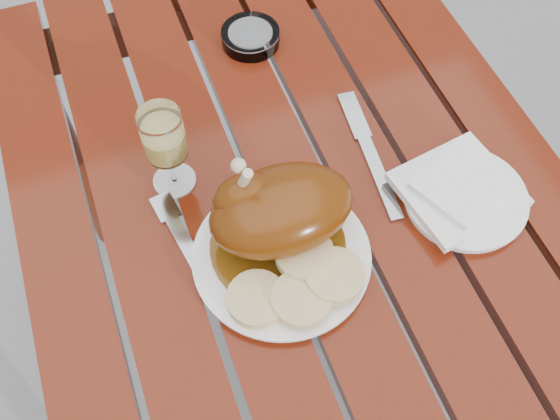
% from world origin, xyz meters
% --- Properties ---
extents(ground, '(60.00, 60.00, 0.00)m').
position_xyz_m(ground, '(0.00, 0.00, 0.00)').
color(ground, slate).
rests_on(ground, ground).
extents(table, '(0.80, 1.20, 0.75)m').
position_xyz_m(table, '(0.00, 0.00, 0.38)').
color(table, maroon).
rests_on(table, ground).
extents(dinner_plate, '(0.26, 0.26, 0.02)m').
position_xyz_m(dinner_plate, '(-0.06, -0.05, 0.76)').
color(dinner_plate, white).
rests_on(dinner_plate, table).
extents(roast_duck, '(0.21, 0.19, 0.14)m').
position_xyz_m(roast_duck, '(-0.05, -0.01, 0.82)').
color(roast_duck, '#5B350A').
rests_on(roast_duck, dinner_plate).
extents(bread_dumplings, '(0.18, 0.14, 0.03)m').
position_xyz_m(bread_dumplings, '(-0.05, -0.11, 0.78)').
color(bread_dumplings, '#D3B780').
rests_on(bread_dumplings, dinner_plate).
extents(wine_glass, '(0.07, 0.07, 0.15)m').
position_xyz_m(wine_glass, '(-0.16, 0.13, 0.83)').
color(wine_glass, '#E6D468').
rests_on(wine_glass, table).
extents(side_plate, '(0.24, 0.24, 0.01)m').
position_xyz_m(side_plate, '(0.22, -0.06, 0.76)').
color(side_plate, white).
rests_on(side_plate, table).
extents(napkin, '(0.18, 0.17, 0.01)m').
position_xyz_m(napkin, '(0.21, -0.05, 0.77)').
color(napkin, white).
rests_on(napkin, side_plate).
extents(ashtray, '(0.12, 0.12, 0.03)m').
position_xyz_m(ashtray, '(0.04, 0.36, 0.76)').
color(ashtray, '#B2B7BC').
rests_on(ashtray, table).
extents(fork, '(0.05, 0.16, 0.01)m').
position_xyz_m(fork, '(-0.18, 0.01, 0.75)').
color(fork, gray).
rests_on(fork, table).
extents(knife, '(0.04, 0.21, 0.01)m').
position_xyz_m(knife, '(0.13, 0.05, 0.75)').
color(knife, gray).
rests_on(knife, table).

